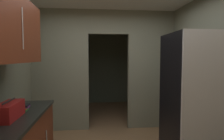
{
  "coord_description": "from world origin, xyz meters",
  "views": [
    {
      "loc": [
        -0.24,
        -2.34,
        1.58
      ],
      "look_at": [
        0.03,
        0.37,
        1.4
      ],
      "focal_mm": 30.21,
      "sensor_mm": 36.0,
      "label": 1
    }
  ],
  "objects": [
    {
      "name": "kitchen_partition",
      "position": [
        -0.03,
        1.78,
        1.37
      ],
      "size": [
        3.08,
        0.12,
        2.59
      ],
      "color": "gray",
      "rests_on": "ground"
    },
    {
      "name": "adjoining_room_shell",
      "position": [
        0.0,
        3.49,
        1.3
      ],
      "size": [
        3.08,
        2.52,
        2.59
      ],
      "color": "slate",
      "rests_on": "ground"
    },
    {
      "name": "refrigerator",
      "position": [
        1.12,
        0.05,
        0.95
      ],
      "size": [
        0.71,
        0.76,
        1.9
      ],
      "color": "black",
      "rests_on": "ground"
    },
    {
      "name": "upper_cabinet_counterside",
      "position": [
        -1.21,
        -0.1,
        1.91
      ],
      "size": [
        0.36,
        1.52,
        0.78
      ],
      "color": "maroon"
    },
    {
      "name": "boombox",
      "position": [
        -1.18,
        -0.16,
        0.98
      ],
      "size": [
        0.2,
        0.44,
        0.21
      ],
      "color": "maroon",
      "rests_on": "lower_cabinet_run"
    },
    {
      "name": "book_stack",
      "position": [
        -1.14,
        0.16,
        0.93
      ],
      "size": [
        0.14,
        0.15,
        0.08
      ],
      "color": "#388C47",
      "rests_on": "lower_cabinet_run"
    }
  ]
}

